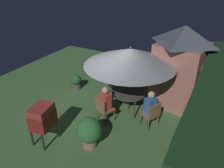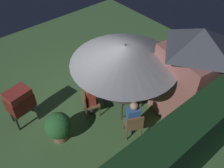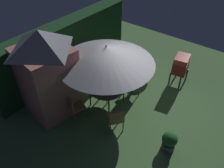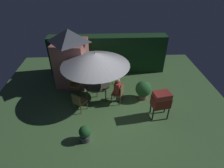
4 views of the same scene
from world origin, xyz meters
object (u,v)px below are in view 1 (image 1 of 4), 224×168
chair_near_shed (103,108)px  potted_plant_by_grill (76,82)px  chair_toward_house (114,82)px  potted_plant_by_shed (89,131)px  chair_toward_hedge (151,86)px  person_in_red (105,100)px  chair_far_side (152,113)px  patio_table (129,93)px  patio_umbrella (130,57)px  bbq_grill (42,117)px  garden_shed (180,66)px  person_in_blue (150,105)px

chair_near_shed → potted_plant_by_grill: size_ratio=1.40×
chair_toward_house → potted_plant_by_shed: potted_plant_by_shed is taller
chair_toward_hedge → person_in_red: size_ratio=0.71×
chair_toward_hedge → potted_plant_by_grill: (0.77, -2.97, -0.19)m
chair_near_shed → chair_far_side: same height
chair_toward_house → person_in_red: person_in_red is taller
chair_far_side → patio_table: bearing=-118.4°
patio_umbrella → bbq_grill: patio_umbrella is taller
garden_shed → person_in_blue: size_ratio=2.30×
potted_plant_by_shed → person_in_blue: 2.04m
bbq_grill → chair_far_side: 3.24m
garden_shed → person_in_red: size_ratio=2.30×
patio_table → chair_far_side: 1.19m
bbq_grill → patio_table: bearing=151.3°
garden_shed → chair_toward_hedge: bearing=-83.3°
bbq_grill → potted_plant_by_grill: 3.23m
bbq_grill → potted_plant_by_shed: (-0.45, 1.23, -0.34)m
chair_near_shed → patio_table: bearing=157.6°
bbq_grill → potted_plant_by_shed: bearing=110.2°
bbq_grill → chair_toward_house: (-3.37, 0.49, -0.33)m
bbq_grill → chair_toward_hedge: 4.20m
bbq_grill → potted_plant_by_grill: size_ratio=1.87×
chair_far_side → person_in_red: size_ratio=0.71×
potted_plant_by_grill → chair_near_shed: bearing=56.9°
person_in_blue → potted_plant_by_grill: bearing=-104.2°
patio_umbrella → chair_far_side: bearing=61.6°
chair_toward_hedge → potted_plant_by_shed: 3.37m
potted_plant_by_grill → person_in_blue: person_in_blue is taller
patio_table → person_in_blue: bearing=61.6°
chair_toward_house → person_in_blue: size_ratio=0.71×
chair_far_side → person_in_red: bearing=-75.2°
garden_shed → person_in_red: garden_shed is taller
chair_near_shed → potted_plant_by_shed: potted_plant_by_shed is taller
chair_far_side → chair_toward_hedge: bearing=-159.8°
garden_shed → chair_near_shed: 3.04m
potted_plant_by_shed → chair_near_shed: bearing=-169.5°
patio_table → chair_toward_house: (-0.75, -0.95, -0.14)m
chair_toward_hedge → potted_plant_by_grill: bearing=-75.4°
garden_shed → chair_toward_house: size_ratio=3.22×
chair_toward_hedge → potted_plant_by_grill: chair_toward_hedge is taller
bbq_grill → chair_near_shed: bearing=147.6°
chair_far_side → chair_toward_hedge: size_ratio=1.00×
potted_plant_by_grill → person_in_red: person_in_red is taller
chair_near_shed → person_in_blue: person_in_blue is taller
chair_near_shed → potted_plant_by_shed: 1.17m
patio_umbrella → person_in_blue: (0.52, 0.97, -1.23)m
person_in_blue → chair_toward_house: bearing=-123.6°
patio_umbrella → chair_toward_house: 1.92m
chair_near_shed → potted_plant_by_shed: bearing=10.5°
chair_toward_house → person_in_red: bearing=18.3°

